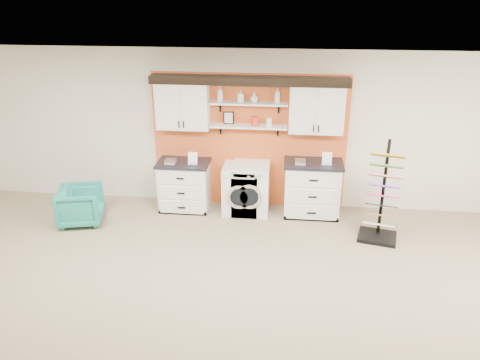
# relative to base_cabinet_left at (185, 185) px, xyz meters

# --- Properties ---
(floor) EXTENTS (10.00, 10.00, 0.00)m
(floor) POSITION_rel_base_cabinet_left_xyz_m (1.13, -3.64, -0.45)
(floor) COLOR gray
(floor) RESTS_ON ground
(ceiling) EXTENTS (10.00, 10.00, 0.00)m
(ceiling) POSITION_rel_base_cabinet_left_xyz_m (1.13, -3.64, 2.35)
(ceiling) COLOR white
(ceiling) RESTS_ON wall_back
(wall_back) EXTENTS (10.00, 0.00, 10.00)m
(wall_back) POSITION_rel_base_cabinet_left_xyz_m (1.13, 0.36, 0.95)
(wall_back) COLOR beige
(wall_back) RESTS_ON floor
(accent_panel) EXTENTS (3.40, 0.07, 2.40)m
(accent_panel) POSITION_rel_base_cabinet_left_xyz_m (1.13, 0.32, 0.75)
(accent_panel) COLOR #CA5322
(accent_panel) RESTS_ON wall_back
(upper_cabinet_left) EXTENTS (0.90, 0.35, 0.84)m
(upper_cabinet_left) POSITION_rel_base_cabinet_left_xyz_m (0.00, 0.15, 1.43)
(upper_cabinet_left) COLOR white
(upper_cabinet_left) RESTS_ON wall_back
(upper_cabinet_right) EXTENTS (0.90, 0.35, 0.84)m
(upper_cabinet_right) POSITION_rel_base_cabinet_left_xyz_m (2.26, 0.15, 1.43)
(upper_cabinet_right) COLOR white
(upper_cabinet_right) RESTS_ON wall_back
(shelf_lower) EXTENTS (1.32, 0.28, 0.03)m
(shelf_lower) POSITION_rel_base_cabinet_left_xyz_m (1.13, 0.16, 1.08)
(shelf_lower) COLOR white
(shelf_lower) RESTS_ON wall_back
(shelf_upper) EXTENTS (1.32, 0.28, 0.03)m
(shelf_upper) POSITION_rel_base_cabinet_left_xyz_m (1.13, 0.16, 1.48)
(shelf_upper) COLOR white
(shelf_upper) RESTS_ON wall_back
(crown_molding) EXTENTS (3.30, 0.41, 0.13)m
(crown_molding) POSITION_rel_base_cabinet_left_xyz_m (1.13, 0.17, 1.88)
(crown_molding) COLOR black
(crown_molding) RESTS_ON wall_back
(picture_frame) EXTENTS (0.18, 0.02, 0.22)m
(picture_frame) POSITION_rel_base_cabinet_left_xyz_m (0.78, 0.21, 1.21)
(picture_frame) COLOR black
(picture_frame) RESTS_ON shelf_lower
(canister_red) EXTENTS (0.11, 0.11, 0.16)m
(canister_red) POSITION_rel_base_cabinet_left_xyz_m (1.23, 0.16, 1.18)
(canister_red) COLOR red
(canister_red) RESTS_ON shelf_lower
(canister_cream) EXTENTS (0.10, 0.10, 0.14)m
(canister_cream) POSITION_rel_base_cabinet_left_xyz_m (1.48, 0.16, 1.17)
(canister_cream) COLOR silver
(canister_cream) RESTS_ON shelf_lower
(base_cabinet_left) EXTENTS (0.92, 0.66, 0.90)m
(base_cabinet_left) POSITION_rel_base_cabinet_left_xyz_m (0.00, 0.00, 0.00)
(base_cabinet_left) COLOR white
(base_cabinet_left) RESTS_ON floor
(base_cabinet_right) EXTENTS (1.00, 0.66, 0.98)m
(base_cabinet_right) POSITION_rel_base_cabinet_left_xyz_m (2.26, -0.00, 0.04)
(base_cabinet_right) COLOR white
(base_cabinet_right) RESTS_ON floor
(washer) EXTENTS (0.62, 0.71, 0.86)m
(washer) POSITION_rel_base_cabinet_left_xyz_m (1.02, -0.00, -0.02)
(washer) COLOR white
(washer) RESTS_ON floor
(dryer) EXTENTS (0.64, 0.71, 0.89)m
(dryer) POSITION_rel_base_cabinet_left_xyz_m (1.19, -0.00, -0.00)
(dryer) COLOR white
(dryer) RESTS_ON floor
(sample_rack) EXTENTS (0.68, 0.61, 1.61)m
(sample_rack) POSITION_rel_base_cabinet_left_xyz_m (3.30, -0.75, 0.07)
(sample_rack) COLOR black
(sample_rack) RESTS_ON floor
(armchair) EXTENTS (0.84, 0.82, 0.64)m
(armchair) POSITION_rel_base_cabinet_left_xyz_m (-1.63, -0.74, -0.13)
(armchair) COLOR #1B786D
(armchair) RESTS_ON floor
(soap_bottle_a) EXTENTS (0.14, 0.14, 0.26)m
(soap_bottle_a) POSITION_rel_base_cabinet_left_xyz_m (0.65, 0.16, 1.63)
(soap_bottle_a) COLOR silver
(soap_bottle_a) RESTS_ON shelf_upper
(soap_bottle_b) EXTENTS (0.12, 0.12, 0.21)m
(soap_bottle_b) POSITION_rel_base_cabinet_left_xyz_m (0.99, 0.16, 1.60)
(soap_bottle_b) COLOR silver
(soap_bottle_b) RESTS_ON shelf_upper
(soap_bottle_c) EXTENTS (0.17, 0.17, 0.17)m
(soap_bottle_c) POSITION_rel_base_cabinet_left_xyz_m (1.22, 0.16, 1.58)
(soap_bottle_c) COLOR silver
(soap_bottle_c) RESTS_ON shelf_upper
(soap_bottle_d) EXTENTS (0.12, 0.12, 0.26)m
(soap_bottle_d) POSITION_rel_base_cabinet_left_xyz_m (1.60, 0.16, 1.63)
(soap_bottle_d) COLOR silver
(soap_bottle_d) RESTS_ON shelf_upper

